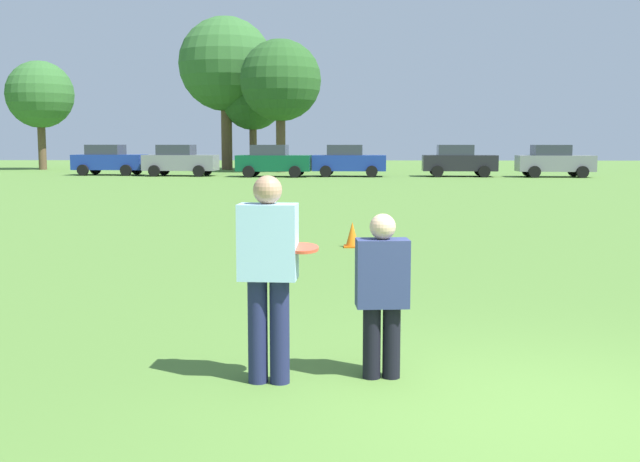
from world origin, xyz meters
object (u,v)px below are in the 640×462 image
Objects in this scene: traffic_cone at (352,235)px; parked_car_mid_left at (180,160)px; player_thrower at (268,267)px; parked_car_far_right at (554,161)px; frisbee at (302,248)px; parked_car_mid_right at (348,160)px; parked_car_center at (273,161)px; parked_car_near_left at (109,160)px; player_defender at (382,288)px; parked_car_near_right at (458,160)px.

parked_car_mid_left is (-9.81, 29.99, 0.69)m from traffic_cone.
player_thrower is 0.40× the size of parked_car_far_right.
frisbee is 39.37m from parked_car_far_right.
traffic_cone is 0.11× the size of parked_car_mid_right.
parked_car_near_left is at bearing 169.24° from parked_car_center.
parked_car_near_right reaches higher than player_defender.
player_defender is at bearing -83.21° from parked_car_center.
player_defender reaches higher than frisbee.
parked_car_far_right is (11.62, -0.38, 0.00)m from parked_car_mid_right.
parked_car_near_right is (10.62, 0.69, 0.00)m from parked_car_center.
parked_car_far_right is at bearing 72.84° from player_defender.
parked_car_mid_left is 1.00× the size of parked_car_mid_right.
parked_car_center is (-3.48, 37.26, -0.04)m from player_thrower.
player_thrower is at bearing -108.39° from parked_car_far_right.
traffic_cone is at bearing 84.66° from player_thrower.
parked_car_near_right is at bearing 3.73° from parked_car_center.
parked_car_center is (-4.42, 37.10, 0.15)m from player_defender.
parked_car_near_left is 1.00× the size of parked_car_center.
parked_car_mid_right is at bearing 88.75° from player_thrower.
parked_car_near_right reaches higher than traffic_cone.
player_defender is 0.33× the size of parked_car_mid_right.
parked_car_center and parked_car_near_right have the same top height.
parked_car_mid_right is at bearing 90.17° from player_defender.
frisbee is 0.06× the size of parked_car_far_right.
parked_car_mid_left is 5.63m from parked_car_center.
parked_car_near_left and parked_car_center have the same top height.
traffic_cone is 31.56m from parked_car_mid_left.
parked_car_near_right is (6.38, 29.77, 0.69)m from traffic_cone.
parked_car_near_left reaches higher than player_thrower.
parked_car_far_right is (21.49, -0.74, 0.00)m from parked_car_mid_left.
player_defender is at bearing 13.83° from frisbee.
parked_car_mid_left is (-9.04, 38.17, -0.04)m from player_thrower.
parked_car_mid_right is at bearing 7.29° from parked_car_center.
traffic_cone is (0.76, 8.18, -0.74)m from player_thrower.
traffic_cone is 31.51m from parked_car_far_right.
parked_car_far_right is (12.45, 37.44, -0.04)m from player_thrower.
parked_car_far_right reaches higher than player_thrower.
parked_car_center is at bearing 96.79° from player_defender.
player_thrower reaches higher than frisbee.
frisbee reaches higher than traffic_cone.
parked_car_near_left is at bearing 174.59° from parked_car_mid_right.
parked_car_mid_right reaches higher than player_defender.
parked_car_near_left is at bearing 109.05° from player_thrower.
parked_car_mid_right is at bearing 89.17° from frisbee.
parked_car_mid_right is 1.00× the size of parked_car_near_right.
parked_car_near_right is (7.14, 37.95, -0.04)m from player_thrower.
parked_car_mid_left is 21.50m from parked_car_far_right.
player_thrower is 39.23m from parked_car_mid_left.
parked_car_near_left is 1.00× the size of parked_car_mid_left.
parked_car_near_left is at bearing 114.76° from traffic_cone.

